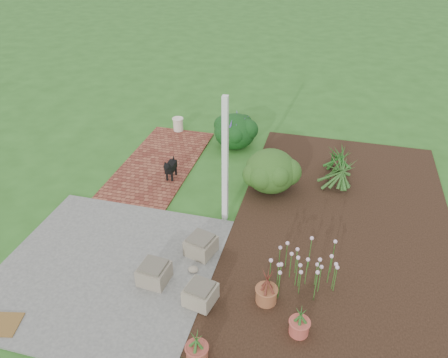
% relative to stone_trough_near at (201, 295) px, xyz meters
% --- Properties ---
extents(ground, '(80.00, 80.00, 0.00)m').
position_rel_stone_trough_near_xyz_m(ground, '(-0.48, 2.03, -0.18)').
color(ground, '#2A5C1D').
rests_on(ground, ground).
extents(concrete_patio, '(3.50, 3.50, 0.04)m').
position_rel_stone_trough_near_xyz_m(concrete_patio, '(-1.73, 0.28, -0.16)').
color(concrete_patio, '#595957').
rests_on(concrete_patio, ground).
extents(brick_path, '(1.60, 3.50, 0.04)m').
position_rel_stone_trough_near_xyz_m(brick_path, '(-2.18, 3.78, -0.16)').
color(brick_path, maroon).
rests_on(brick_path, ground).
extents(garden_bed, '(4.00, 7.00, 0.03)m').
position_rel_stone_trough_near_xyz_m(garden_bed, '(2.02, 2.53, -0.17)').
color(garden_bed, black).
rests_on(garden_bed, ground).
extents(veranda_post, '(0.10, 0.10, 2.50)m').
position_rel_stone_trough_near_xyz_m(veranda_post, '(-0.18, 2.13, 1.07)').
color(veranda_post, white).
rests_on(veranda_post, ground).
extents(stone_trough_near, '(0.50, 0.50, 0.28)m').
position_rel_stone_trough_near_xyz_m(stone_trough_near, '(0.00, 0.00, 0.00)').
color(stone_trough_near, gray).
rests_on(stone_trough_near, concrete_patio).
extents(stone_trough_mid, '(0.48, 0.48, 0.30)m').
position_rel_stone_trough_near_xyz_m(stone_trough_mid, '(-0.84, 0.23, 0.01)').
color(stone_trough_mid, '#767158').
rests_on(stone_trough_mid, concrete_patio).
extents(stone_trough_far, '(0.55, 0.55, 0.30)m').
position_rel_stone_trough_near_xyz_m(stone_trough_far, '(-0.32, 1.04, 0.01)').
color(stone_trough_far, gray).
rests_on(stone_trough_far, concrete_patio).
extents(black_dog, '(0.18, 0.56, 0.48)m').
position_rel_stone_trough_near_xyz_m(black_dog, '(-1.68, 3.16, 0.15)').
color(black_dog, black).
rests_on(black_dog, brick_path).
extents(cream_ceramic_urn, '(0.34, 0.34, 0.34)m').
position_rel_stone_trough_near_xyz_m(cream_ceramic_urn, '(-2.34, 5.47, 0.03)').
color(cream_ceramic_urn, beige).
rests_on(cream_ceramic_urn, brick_path).
extents(evergreen_shrub, '(1.32, 1.32, 0.90)m').
position_rel_stone_trough_near_xyz_m(evergreen_shrub, '(0.48, 3.35, 0.30)').
color(evergreen_shrub, '#204413').
rests_on(evergreen_shrub, garden_bed).
extents(agapanthus_clump_back, '(1.02, 1.02, 0.87)m').
position_rel_stone_trough_near_xyz_m(agapanthus_clump_back, '(1.84, 3.76, 0.28)').
color(agapanthus_clump_back, '#123B15').
rests_on(agapanthus_clump_back, garden_bed).
extents(agapanthus_clump_front, '(0.94, 0.94, 0.74)m').
position_rel_stone_trough_near_xyz_m(agapanthus_clump_front, '(1.82, 4.44, 0.22)').
color(agapanthus_clump_front, '#11380C').
rests_on(agapanthus_clump_front, garden_bed).
extents(pink_flower_patch, '(1.42, 1.42, 0.72)m').
position_rel_stone_trough_near_xyz_m(pink_flower_patch, '(1.44, 0.73, 0.21)').
color(pink_flower_patch, '#113D0F').
rests_on(pink_flower_patch, garden_bed).
extents(terracotta_pot_bronze, '(0.42, 0.42, 0.26)m').
position_rel_stone_trough_near_xyz_m(terracotta_pot_bronze, '(0.95, 0.27, -0.02)').
color(terracotta_pot_bronze, '#955532').
rests_on(terracotta_pot_bronze, garden_bed).
extents(terracotta_pot_small_left, '(0.34, 0.34, 0.23)m').
position_rel_stone_trough_near_xyz_m(terracotta_pot_small_left, '(1.50, -0.19, -0.04)').
color(terracotta_pot_small_left, '#B64A3D').
rests_on(terracotta_pot_small_left, garden_bed).
extents(terracotta_pot_small_right, '(0.35, 0.35, 0.24)m').
position_rel_stone_trough_near_xyz_m(terracotta_pot_small_right, '(0.25, -0.95, -0.03)').
color(terracotta_pot_small_right, '#9D4235').
rests_on(terracotta_pot_small_right, garden_bed).
extents(purple_flowering_bush, '(1.18, 1.18, 0.86)m').
position_rel_stone_trough_near_xyz_m(purple_flowering_bush, '(-0.70, 5.06, 0.25)').
color(purple_flowering_bush, black).
rests_on(purple_flowering_bush, ground).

